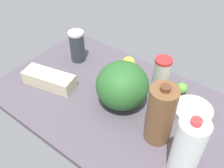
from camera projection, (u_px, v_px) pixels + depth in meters
countertop at (112, 101)px, 128.87cm from camera, size 120.00×76.00×3.00cm
tumbler_cup at (162, 73)px, 129.74cm from camera, size 9.05×9.05×17.32cm
mixing_bowl at (192, 113)px, 116.67cm from camera, size 18.11×18.11×6.02cm
shaker_bottle at (77, 46)px, 147.00cm from camera, size 9.00×9.00×18.96cm
milk_jug at (187, 148)px, 89.24cm from camera, size 10.83×10.83×29.71cm
chocolate_milk_jug at (160, 115)px, 101.09cm from camera, size 11.52×11.52×29.67cm
watermelon at (122, 85)px, 118.35cm from camera, size 25.40×25.40×22.88cm
egg_carton at (49, 79)px, 133.47cm from camera, size 29.80×16.54×7.40cm
lime_loose at (78, 39)px, 165.41cm from camera, size 6.02×6.02×6.02cm
lime_near_front at (182, 88)px, 129.42cm from camera, size 5.80×5.80×5.80cm
lemon_by_jug at (129, 63)px, 144.29cm from camera, size 7.53×7.53×7.53cm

